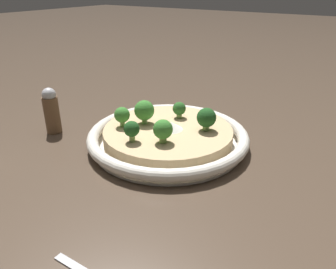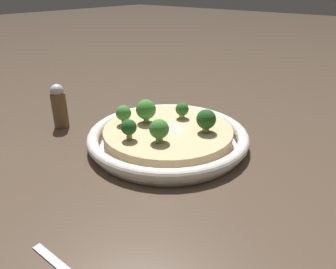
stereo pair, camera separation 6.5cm
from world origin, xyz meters
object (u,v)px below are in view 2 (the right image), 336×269
broccoli_right (146,110)px  broccoli_back_right (123,113)px  broccoli_back (129,128)px  broccoli_back_left (159,129)px  broccoli_front_right (182,109)px  risotto_bowl (168,136)px  pepper_shaker (59,106)px  broccoli_front_left (206,120)px

broccoli_right → broccoli_back_right: broccoli_right is taller
broccoli_back → broccoli_back_left: bearing=-150.3°
broccoli_back_left → broccoli_front_right: bearing=-72.0°
broccoli_back_left → broccoli_back_right: 0.11m
broccoli_back → broccoli_right: size_ratio=0.81×
risotto_bowl → broccoli_front_right: size_ratio=9.30×
broccoli_front_right → broccoli_back_left: bearing=108.0°
pepper_shaker → broccoli_front_left: bearing=-159.0°
broccoli_back → broccoli_right: 0.08m
broccoli_front_right → pepper_shaker: 0.27m
broccoli_back → pepper_shaker: (0.22, 0.00, -0.01)m
broccoli_back → pepper_shaker: bearing=0.2°
broccoli_front_left → pepper_shaker: 0.33m
broccoli_back → broccoli_front_left: bearing=-127.0°
broccoli_back → broccoli_back_right: (0.06, -0.04, 0.00)m
risotto_bowl → broccoli_back_right: 0.10m
broccoli_back_right → broccoli_front_left: bearing=-152.8°
pepper_shaker → broccoli_right: bearing=-157.2°
broccoli_back_left → broccoli_front_right: (0.04, -0.12, -0.01)m
risotto_bowl → broccoli_back: broccoli_back is taller
risotto_bowl → broccoli_back_left: (-0.03, 0.06, 0.04)m
broccoli_right → broccoli_front_right: bearing=-122.9°
risotto_bowl → broccoli_right: 0.07m
risotto_bowl → broccoli_back_left: size_ratio=7.32×
broccoli_right → pepper_shaker: 0.20m
broccoli_back → risotto_bowl: bearing=-104.8°
risotto_bowl → broccoli_back: 0.10m
risotto_bowl → broccoli_back_right: broccoli_back_right is taller
broccoli_front_right → broccoli_back_right: (0.07, 0.10, 0.00)m
broccoli_back_right → broccoli_front_right: bearing=-124.3°
broccoli_back_left → broccoli_back_right: (0.11, -0.01, -0.00)m
broccoli_front_left → pepper_shaker: size_ratio=0.45×
broccoli_back_left → broccoli_right: broccoli_right is taller
broccoli_back_left → broccoli_front_left: size_ratio=0.96×
broccoli_back_left → broccoli_back: (0.05, 0.03, -0.00)m
broccoli_back_left → broccoli_back: 0.06m
broccoli_right → broccoli_back_left: bearing=147.6°
broccoli_right → broccoli_front_left: size_ratio=1.08×
risotto_bowl → broccoli_front_left: 0.09m
broccoli_back_left → broccoli_front_left: 0.10m
risotto_bowl → pepper_shaker: (0.24, 0.08, 0.03)m
broccoli_front_right → broccoli_front_left: bearing=161.3°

